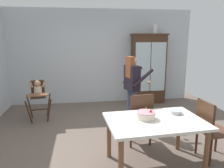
% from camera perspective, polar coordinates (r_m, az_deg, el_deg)
% --- Properties ---
extents(ground_plane, '(6.24, 6.24, 0.00)m').
position_cam_1_polar(ground_plane, '(4.27, 0.85, -14.61)').
color(ground_plane, '#66564C').
extents(wall_back, '(5.32, 0.06, 2.70)m').
position_cam_1_polar(wall_back, '(6.44, -2.86, 7.08)').
color(wall_back, silver).
rests_on(wall_back, ground_plane).
extents(china_cabinet, '(1.02, 0.48, 2.01)m').
position_cam_1_polar(china_cabinet, '(6.50, 9.39, 3.98)').
color(china_cabinet, '#422819').
rests_on(china_cabinet, ground_plane).
extents(ceramic_vase, '(0.13, 0.13, 0.27)m').
position_cam_1_polar(ceramic_vase, '(6.49, 11.15, 13.82)').
color(ceramic_vase, white).
rests_on(ceramic_vase, china_cabinet).
extents(high_chair_with_toddler, '(0.66, 0.75, 0.95)m').
position_cam_1_polar(high_chair_with_toddler, '(5.34, -18.71, -2.22)').
color(high_chair_with_toddler, '#422819').
rests_on(high_chair_with_toddler, ground_plane).
extents(adult_person, '(0.61, 0.60, 1.53)m').
position_cam_1_polar(adult_person, '(4.64, 5.30, 0.25)').
color(adult_person, '#3D4C6B').
rests_on(adult_person, ground_plane).
extents(dining_table, '(1.46, 1.05, 0.74)m').
position_cam_1_polar(dining_table, '(3.32, 11.10, -10.68)').
color(dining_table, silver).
rests_on(dining_table, ground_plane).
extents(birthday_cake, '(0.28, 0.28, 0.19)m').
position_cam_1_polar(birthday_cake, '(3.29, 8.80, -8.02)').
color(birthday_cake, beige).
rests_on(birthday_cake, dining_table).
extents(serving_bowl, '(0.18, 0.18, 0.05)m').
position_cam_1_polar(serving_bowl, '(3.61, 16.27, -7.02)').
color(serving_bowl, '#B2BCC6').
rests_on(serving_bowl, dining_table).
extents(dining_chair_far_side, '(0.49, 0.49, 0.96)m').
position_cam_1_polar(dining_chair_far_side, '(3.96, 7.17, -8.10)').
color(dining_chair_far_side, '#422819').
rests_on(dining_chair_far_side, ground_plane).
extents(dining_chair_right_end, '(0.46, 0.46, 0.96)m').
position_cam_1_polar(dining_chair_right_end, '(3.80, 24.12, -10.05)').
color(dining_chair_right_end, '#422819').
rests_on(dining_chair_right_end, ground_plane).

